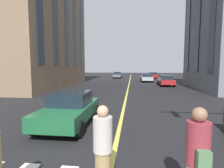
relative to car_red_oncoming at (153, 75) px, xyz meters
name	(u,v)px	position (x,y,z in m)	size (l,w,h in m)	color
lane_centre_line	(128,89)	(-19.60, 4.90, -0.70)	(80.00, 0.16, 0.01)	#D8C64C
car_red_oncoming	(153,75)	(0.00, 0.00, 0.00)	(4.40, 1.95, 1.37)	#B21E1E
car_red_trailing	(166,81)	(-15.43, 0.00, 0.00)	(3.90, 1.89, 1.40)	#B21E1E
car_silver_mid	(147,78)	(-9.01, 2.01, 0.00)	(4.40, 1.95, 1.37)	#B7BABF
car_grey_near	(117,75)	(0.53, 7.82, 0.00)	(3.90, 1.89, 1.40)	slate
car_green_far	(70,109)	(-32.25, 7.05, 0.00)	(3.90, 1.89, 1.40)	#1E6038
pedestrian_near	(103,149)	(-36.11, 4.95, 0.16)	(0.38, 0.38, 1.74)	#997F4C
pedestrian_far	(197,161)	(-36.50, 3.31, 0.22)	(0.50, 0.38, 1.83)	beige
building_left_near	(14,10)	(-18.40, 19.07, 8.88)	(15.85, 13.46, 19.17)	#846B51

